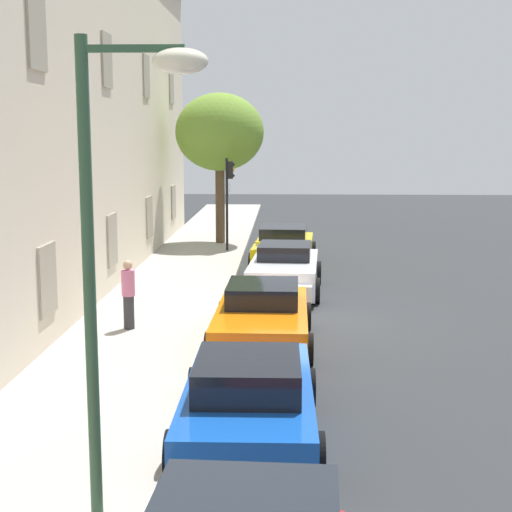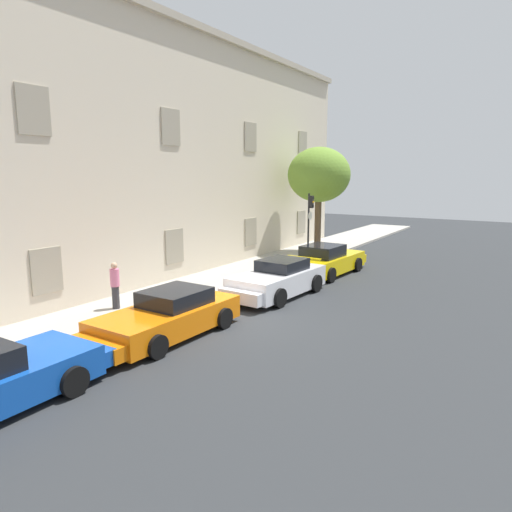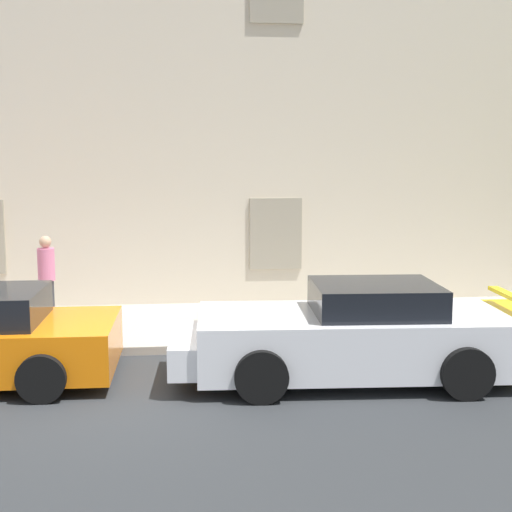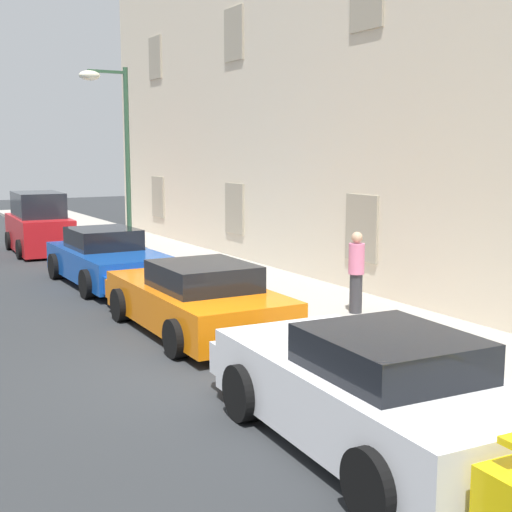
# 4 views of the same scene
# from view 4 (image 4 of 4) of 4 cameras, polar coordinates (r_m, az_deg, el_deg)

# --- Properties ---
(ground_plane) EXTENTS (80.00, 80.00, 0.00)m
(ground_plane) POSITION_cam_4_polar(r_m,az_deg,el_deg) (10.95, -4.22, -9.19)
(ground_plane) COLOR #2B2D30
(sidewalk) EXTENTS (60.00, 3.43, 0.14)m
(sidewalk) POSITION_cam_4_polar(r_m,az_deg,el_deg) (12.88, 10.86, -6.27)
(sidewalk) COLOR #A8A399
(sidewalk) RESTS_ON ground
(sportscar_red_lead) EXTENTS (4.97, 2.19, 1.37)m
(sportscar_red_lead) POSITION_cam_4_polar(r_m,az_deg,el_deg) (17.81, -11.71, -0.42)
(sportscar_red_lead) COLOR #144CB2
(sportscar_red_lead) RESTS_ON ground
(sportscar_yellow_flank) EXTENTS (5.02, 2.25, 1.33)m
(sportscar_yellow_flank) POSITION_cam_4_polar(r_m,az_deg,el_deg) (13.24, -5.18, -3.45)
(sportscar_yellow_flank) COLOR orange
(sportscar_yellow_flank) RESTS_ON ground
(sportscar_white_middle) EXTENTS (4.89, 2.32, 1.40)m
(sportscar_white_middle) POSITION_cam_4_polar(r_m,az_deg,el_deg) (8.29, 8.56, -10.60)
(sportscar_white_middle) COLOR white
(sportscar_white_middle) RESTS_ON ground
(hatchback_parked) EXTENTS (3.90, 1.91, 1.98)m
(hatchback_parked) POSITION_cam_4_polar(r_m,az_deg,el_deg) (24.03, -17.15, 2.33)
(hatchback_parked) COLOR red
(hatchback_parked) RESTS_ON ground
(street_lamp) EXTENTS (0.44, 1.42, 5.54)m
(street_lamp) POSITION_cam_4_polar(r_m,az_deg,el_deg) (20.95, -11.54, 10.17)
(street_lamp) COLOR #2D5138
(street_lamp) RESTS_ON sidewalk
(pedestrian_admiring) EXTENTS (0.41, 0.41, 1.62)m
(pedestrian_admiring) POSITION_cam_4_polar(r_m,az_deg,el_deg) (13.98, 8.12, -1.22)
(pedestrian_admiring) COLOR #333338
(pedestrian_admiring) RESTS_ON sidewalk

